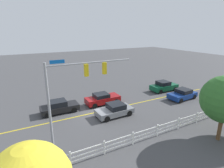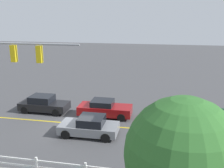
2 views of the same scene
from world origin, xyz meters
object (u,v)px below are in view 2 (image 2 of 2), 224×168
Objects in this scene: car_0 at (105,109)px; car_4 at (44,104)px; car_3 at (90,126)px; tree_2 at (183,154)px.

car_4 reaches higher than car_0.
car_0 is 1.07× the size of car_3.
car_3 is at bearing -34.68° from car_4.
car_0 is 1.04× the size of car_4.
car_4 is 0.74× the size of tree_2.
car_0 is at bearing 0.22° from car_4.
car_4 is at bearing -36.03° from car_3.
car_3 is 10.40m from tree_2.
car_3 is at bearing -55.66° from tree_2.
tree_2 is at bearing -66.06° from car_0.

